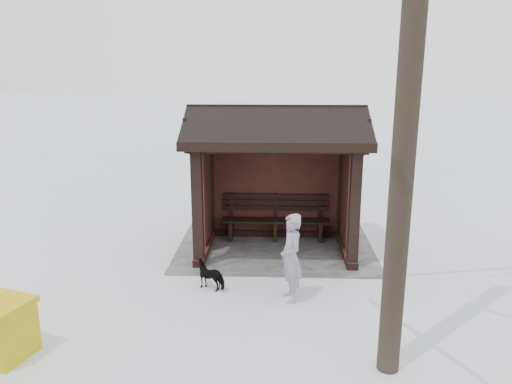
# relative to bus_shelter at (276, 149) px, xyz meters

# --- Properties ---
(ground) EXTENTS (120.00, 120.00, 0.00)m
(ground) POSITION_rel_bus_shelter_xyz_m (0.00, 0.16, -2.17)
(ground) COLOR white
(ground) RESTS_ON ground
(trampled_patch) EXTENTS (4.20, 3.20, 0.02)m
(trampled_patch) POSITION_rel_bus_shelter_xyz_m (0.00, -0.04, -2.16)
(trampled_patch) COLOR gray
(trampled_patch) RESTS_ON ground
(bus_shelter) EXTENTS (3.60, 2.40, 3.09)m
(bus_shelter) POSITION_rel_bus_shelter_xyz_m (0.00, 0.00, 0.00)
(bus_shelter) COLOR #3A1915
(bus_shelter) RESTS_ON ground
(pedestrian) EXTENTS (0.51, 0.63, 1.52)m
(pedestrian) POSITION_rel_bus_shelter_xyz_m (-0.27, 2.44, -1.41)
(pedestrian) COLOR gray
(pedestrian) RESTS_ON ground
(dog) EXTENTS (0.65, 0.48, 0.50)m
(dog) POSITION_rel_bus_shelter_xyz_m (1.13, 2.04, -1.91)
(dog) COLOR black
(dog) RESTS_ON ground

